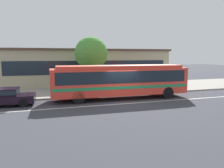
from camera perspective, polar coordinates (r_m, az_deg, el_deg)
ground_plane at (r=17.22m, az=2.62°, el=-4.67°), size 120.00×120.00×0.00m
sidewalk_slab at (r=23.34m, az=-2.88°, el=-1.29°), size 60.00×8.00×0.12m
lane_stripe_center at (r=16.48m, az=3.58°, el=-5.22°), size 56.00×0.16×0.01m
transit_bus at (r=18.14m, az=2.27°, el=1.24°), size 11.50×2.76×2.83m
sedan_behind_bus at (r=17.48m, az=-27.03°, el=-2.90°), size 4.31×2.01×1.29m
pedestrian_waiting_near_sign at (r=19.17m, az=-12.46°, el=-0.26°), size 0.48×0.48×1.68m
pedestrian_walking_along_curb at (r=22.46m, az=12.29°, el=0.92°), size 0.48×0.48×1.70m
pedestrian_standing_by_tree at (r=20.12m, az=-6.25°, el=0.40°), size 0.48×0.48×1.75m
bus_stop_sign at (r=21.49m, az=11.42°, el=2.25°), size 0.10×0.44×2.48m
street_tree_near_stop at (r=22.03m, az=-5.56°, el=8.06°), size 3.33×3.33×5.41m
station_building at (r=28.67m, az=-7.11°, el=4.67°), size 20.67×8.24×4.44m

